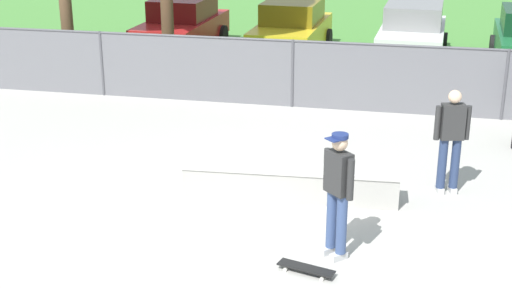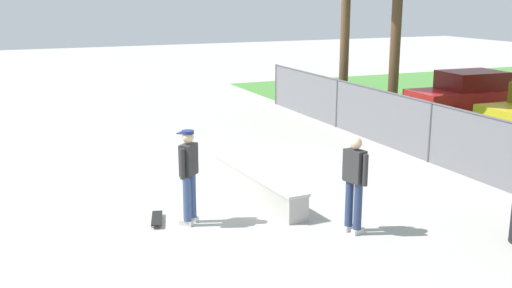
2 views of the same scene
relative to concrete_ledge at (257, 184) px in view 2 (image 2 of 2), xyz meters
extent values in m
plane|color=#ADAAA3|center=(-0.83, -0.57, -0.29)|extent=(80.00, 80.00, 0.00)
cube|color=#A8A59E|center=(0.00, 0.00, -0.03)|extent=(3.60, 0.65, 0.51)
cube|color=beige|center=(0.00, 0.00, 0.25)|extent=(3.64, 0.69, 0.06)
cube|color=beige|center=(1.02, -1.92, -0.24)|extent=(0.26, 0.26, 0.10)
cube|color=beige|center=(0.87, -1.77, -0.24)|extent=(0.26, 0.26, 0.10)
cylinder|color=#384C7A|center=(1.04, -1.90, 0.25)|extent=(0.15, 0.15, 0.88)
cylinder|color=#384C7A|center=(0.89, -1.75, 0.25)|extent=(0.15, 0.15, 0.88)
cube|color=#2D2D2D|center=(0.96, -1.82, 0.99)|extent=(0.43, 0.42, 0.60)
cylinder|color=#2D2D2D|center=(1.14, -2.00, 0.97)|extent=(0.10, 0.10, 0.58)
cylinder|color=#2D2D2D|center=(0.79, -1.65, 0.97)|extent=(0.10, 0.10, 0.58)
sphere|color=beige|center=(0.96, -1.82, 1.42)|extent=(0.22, 0.22, 0.22)
cylinder|color=navy|center=(0.96, -1.82, 1.52)|extent=(0.23, 0.23, 0.06)
cube|color=navy|center=(0.87, -1.92, 1.50)|extent=(0.23, 0.23, 0.02)
cube|color=black|center=(0.63, -2.39, -0.21)|extent=(0.82, 0.41, 0.02)
cube|color=#B2B2B7|center=(0.36, -2.32, -0.23)|extent=(0.10, 0.15, 0.02)
cube|color=#B2B2B7|center=(0.89, -2.47, -0.23)|extent=(0.10, 0.15, 0.02)
cylinder|color=silver|center=(0.39, -2.24, -0.26)|extent=(0.06, 0.04, 0.05)
cylinder|color=silver|center=(0.34, -2.40, -0.26)|extent=(0.06, 0.04, 0.05)
cylinder|color=silver|center=(0.91, -2.39, -0.26)|extent=(0.06, 0.04, 0.05)
cylinder|color=silver|center=(0.87, -2.55, -0.26)|extent=(0.06, 0.04, 0.05)
cylinder|color=#4C4C51|center=(-10.31, 5.26, 0.51)|extent=(0.07, 0.07, 1.60)
cylinder|color=#4C4C51|center=(-5.57, 5.26, 0.51)|extent=(0.07, 0.07, 1.60)
cylinder|color=#4C4C51|center=(-0.83, 5.26, 0.51)|extent=(0.07, 0.07, 1.60)
cylinder|color=#4C4C51|center=(-0.83, 5.26, 1.28)|extent=(18.96, 0.05, 0.05)
cube|color=slate|center=(-0.83, 5.26, 0.51)|extent=(18.96, 0.01, 1.60)
cylinder|color=brown|center=(-6.93, 6.31, 2.43)|extent=(0.32, 0.32, 5.44)
cylinder|color=#513823|center=(-4.27, 6.51, 2.23)|extent=(0.32, 0.32, 5.03)
cube|color=#B21E1E|center=(-5.12, 10.34, 0.38)|extent=(2.01, 4.28, 0.70)
cube|color=#621010|center=(-5.12, 10.49, 1.05)|extent=(1.70, 2.18, 0.64)
cylinder|color=black|center=(-4.29, 9.00, 0.03)|extent=(0.25, 0.65, 0.64)
cylinder|color=black|center=(-6.09, 9.09, 0.03)|extent=(0.25, 0.65, 0.64)
cylinder|color=black|center=(-5.96, 11.69, 0.03)|extent=(0.25, 0.65, 0.64)
cylinder|color=black|center=(-2.69, 9.21, 0.03)|extent=(0.25, 0.65, 0.64)
cube|color=beige|center=(2.47, 0.81, -0.24)|extent=(0.17, 0.28, 0.10)
cube|color=beige|center=(2.68, 0.87, -0.24)|extent=(0.17, 0.28, 0.10)
cylinder|color=navy|center=(2.47, 0.78, 0.25)|extent=(0.15, 0.15, 0.88)
cylinder|color=navy|center=(2.69, 0.84, 0.25)|extent=(0.15, 0.15, 0.88)
cube|color=#2D2D2D|center=(2.58, 0.81, 0.99)|extent=(0.42, 0.30, 0.60)
cylinder|color=#2D2D2D|center=(2.34, 0.75, 0.97)|extent=(0.10, 0.10, 0.58)
cylinder|color=#2D2D2D|center=(2.82, 0.87, 0.97)|extent=(0.10, 0.10, 0.58)
sphere|color=beige|center=(2.58, 0.81, 1.42)|extent=(0.22, 0.22, 0.22)
camera|label=1|loc=(1.79, -11.12, 4.75)|focal=51.34mm
camera|label=2|loc=(11.59, -5.00, 4.01)|focal=42.73mm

